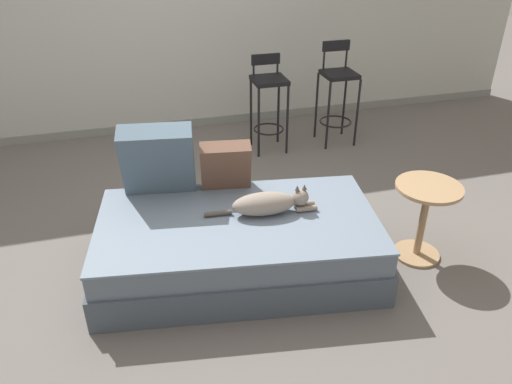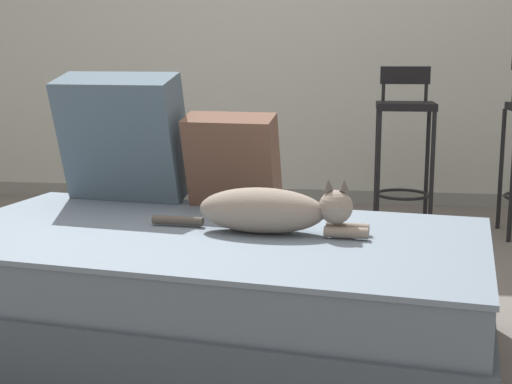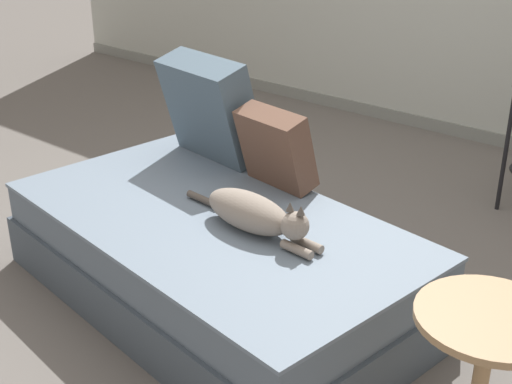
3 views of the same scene
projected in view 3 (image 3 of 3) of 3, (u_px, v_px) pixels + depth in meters
The scene contains 7 objects.
ground_plane at pixel (271, 263), 3.41m from camera, with size 16.00×16.00×0.00m, color #66605B.
wall_baseboard_trim at pixel (466, 132), 4.93m from camera, with size 8.00×0.02×0.09m, color gray.
couch at pixel (214, 258), 3.04m from camera, with size 1.97×1.27×0.41m.
throw_pillow_corner at pixel (210, 108), 3.43m from camera, with size 0.53×0.37×0.52m.
throw_pillow_middle at pixel (276, 148), 3.16m from camera, with size 0.37×0.26×0.37m.
cat at pixel (254, 214), 2.81m from camera, with size 0.74×0.20×0.19m.
side_table at pixel (482, 370), 2.12m from camera, with size 0.44×0.44×0.56m.
Camera 3 is at (1.81, -2.33, 1.74)m, focal length 50.00 mm.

